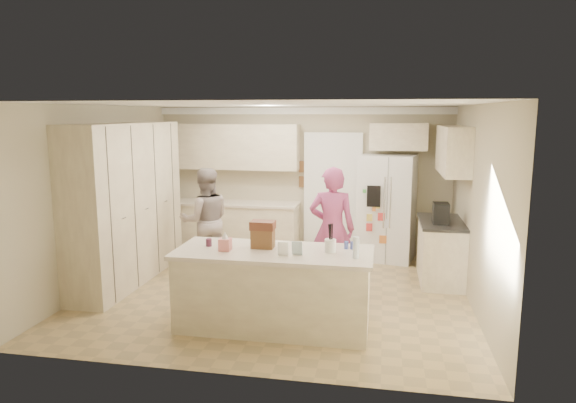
% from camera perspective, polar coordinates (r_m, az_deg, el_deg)
% --- Properties ---
extents(floor, '(5.20, 4.60, 0.02)m').
position_cam_1_polar(floor, '(7.29, -1.29, -10.24)').
color(floor, tan).
rests_on(floor, ground).
extents(ceiling, '(5.20, 4.60, 0.02)m').
position_cam_1_polar(ceiling, '(6.86, -1.38, 10.80)').
color(ceiling, white).
rests_on(ceiling, wall_back).
extents(wall_back, '(5.20, 0.02, 2.60)m').
position_cam_1_polar(wall_back, '(9.20, 1.62, 2.36)').
color(wall_back, '#B4AA8C').
rests_on(wall_back, ground).
extents(wall_front, '(5.20, 0.02, 2.60)m').
position_cam_1_polar(wall_front, '(4.77, -7.06, -4.70)').
color(wall_front, '#B4AA8C').
rests_on(wall_front, ground).
extents(wall_left, '(0.02, 4.60, 2.60)m').
position_cam_1_polar(wall_left, '(7.91, -20.18, 0.54)').
color(wall_left, '#B4AA8C').
rests_on(wall_left, ground).
extents(wall_right, '(0.02, 4.60, 2.60)m').
position_cam_1_polar(wall_right, '(6.92, 20.34, -0.72)').
color(wall_right, '#B4AA8C').
rests_on(wall_right, ground).
extents(crown_back, '(5.20, 0.08, 0.12)m').
position_cam_1_polar(crown_back, '(9.08, 1.60, 10.04)').
color(crown_back, white).
rests_on(crown_back, wall_back).
extents(pantry_bank, '(0.60, 2.60, 2.35)m').
position_cam_1_polar(pantry_bank, '(7.95, -17.47, -0.18)').
color(pantry_bank, '#F0E4BF').
rests_on(pantry_bank, floor).
extents(back_base_cab, '(2.20, 0.60, 0.88)m').
position_cam_1_polar(back_base_cab, '(9.30, -5.73, -2.99)').
color(back_base_cab, '#F0E4BF').
rests_on(back_base_cab, floor).
extents(back_countertop, '(2.24, 0.63, 0.04)m').
position_cam_1_polar(back_countertop, '(9.20, -5.80, -0.21)').
color(back_countertop, silver).
rests_on(back_countertop, back_base_cab).
extents(back_upper_cab, '(2.20, 0.35, 0.80)m').
position_cam_1_polar(back_upper_cab, '(9.22, -5.67, 6.07)').
color(back_upper_cab, '#F0E4BF').
rests_on(back_upper_cab, wall_back).
extents(doorway_opening, '(0.90, 0.06, 2.10)m').
position_cam_1_polar(doorway_opening, '(9.14, 4.99, 0.69)').
color(doorway_opening, black).
rests_on(doorway_opening, floor).
extents(doorway_casing, '(1.02, 0.03, 2.22)m').
position_cam_1_polar(doorway_casing, '(9.11, 4.97, 0.66)').
color(doorway_casing, white).
rests_on(doorway_casing, floor).
extents(wall_frame_upper, '(0.15, 0.02, 0.20)m').
position_cam_1_polar(wall_frame_upper, '(9.13, 1.71, 3.88)').
color(wall_frame_upper, brown).
rests_on(wall_frame_upper, wall_back).
extents(wall_frame_lower, '(0.15, 0.02, 0.20)m').
position_cam_1_polar(wall_frame_lower, '(9.16, 1.70, 2.20)').
color(wall_frame_lower, brown).
rests_on(wall_frame_lower, wall_back).
extents(refrigerator, '(1.02, 0.86, 1.80)m').
position_cam_1_polar(refrigerator, '(8.89, 10.92, -0.69)').
color(refrigerator, white).
rests_on(refrigerator, floor).
extents(fridge_seam, '(0.02, 0.02, 1.78)m').
position_cam_1_polar(fridge_seam, '(8.54, 10.93, -1.11)').
color(fridge_seam, gray).
rests_on(fridge_seam, refrigerator).
extents(fridge_dispenser, '(0.22, 0.03, 0.35)m').
position_cam_1_polar(fridge_dispenser, '(8.49, 9.50, 0.58)').
color(fridge_dispenser, black).
rests_on(fridge_dispenser, refrigerator).
extents(fridge_handle_l, '(0.02, 0.02, 0.85)m').
position_cam_1_polar(fridge_handle_l, '(8.50, 10.62, -0.13)').
color(fridge_handle_l, silver).
rests_on(fridge_handle_l, refrigerator).
extents(fridge_handle_r, '(0.02, 0.02, 0.85)m').
position_cam_1_polar(fridge_handle_r, '(8.50, 11.30, -0.15)').
color(fridge_handle_r, silver).
rests_on(fridge_handle_r, refrigerator).
extents(over_fridge_cab, '(0.95, 0.35, 0.45)m').
position_cam_1_polar(over_fridge_cab, '(8.84, 12.15, 7.05)').
color(over_fridge_cab, '#F0E4BF').
rests_on(over_fridge_cab, wall_back).
extents(right_base_cab, '(0.60, 1.20, 0.88)m').
position_cam_1_polar(right_base_cab, '(8.02, 16.60, -5.42)').
color(right_base_cab, '#F0E4BF').
rests_on(right_base_cab, floor).
extents(right_countertop, '(0.63, 1.24, 0.04)m').
position_cam_1_polar(right_countertop, '(7.92, 16.69, -2.20)').
color(right_countertop, '#2D2B28').
rests_on(right_countertop, right_base_cab).
extents(right_upper_cab, '(0.35, 1.50, 0.70)m').
position_cam_1_polar(right_upper_cab, '(7.99, 17.87, 5.45)').
color(right_upper_cab, '#F0E4BF').
rests_on(right_upper_cab, wall_right).
extents(coffee_maker, '(0.22, 0.28, 0.30)m').
position_cam_1_polar(coffee_maker, '(7.69, 16.60, -1.26)').
color(coffee_maker, black).
rests_on(coffee_maker, right_countertop).
extents(island_base, '(2.20, 0.90, 0.88)m').
position_cam_1_polar(island_base, '(6.09, -1.59, -9.86)').
color(island_base, '#F0E4BF').
rests_on(island_base, floor).
extents(island_top, '(2.28, 0.96, 0.05)m').
position_cam_1_polar(island_top, '(5.95, -1.61, -5.68)').
color(island_top, silver).
rests_on(island_top, island_base).
extents(utensil_crock, '(0.13, 0.13, 0.15)m').
position_cam_1_polar(utensil_crock, '(5.88, 4.72, -4.91)').
color(utensil_crock, white).
rests_on(utensil_crock, island_top).
extents(tissue_box, '(0.13, 0.13, 0.14)m').
position_cam_1_polar(tissue_box, '(5.97, -7.00, -4.76)').
color(tissue_box, '#EC8380').
rests_on(tissue_box, island_top).
extents(tissue_plume, '(0.08, 0.08, 0.08)m').
position_cam_1_polar(tissue_plume, '(5.94, -7.02, -3.73)').
color(tissue_plume, white).
rests_on(tissue_plume, tissue_box).
extents(dollhouse_body, '(0.26, 0.18, 0.22)m').
position_cam_1_polar(dollhouse_body, '(6.04, -2.81, -4.13)').
color(dollhouse_body, brown).
rests_on(dollhouse_body, island_top).
extents(dollhouse_roof, '(0.28, 0.20, 0.10)m').
position_cam_1_polar(dollhouse_roof, '(6.01, -2.82, -2.65)').
color(dollhouse_roof, '#592D1E').
rests_on(dollhouse_roof, dollhouse_body).
extents(jam_jar, '(0.07, 0.07, 0.09)m').
position_cam_1_polar(jam_jar, '(6.19, -8.79, -4.52)').
color(jam_jar, '#59263F').
rests_on(jam_jar, island_top).
extents(greeting_card_a, '(0.12, 0.06, 0.16)m').
position_cam_1_polar(greeting_card_a, '(5.71, -0.56, -5.27)').
color(greeting_card_a, white).
rests_on(greeting_card_a, island_top).
extents(greeting_card_b, '(0.12, 0.05, 0.16)m').
position_cam_1_polar(greeting_card_b, '(5.73, 1.02, -5.21)').
color(greeting_card_b, silver).
rests_on(greeting_card_b, island_top).
extents(water_bottle, '(0.07, 0.07, 0.24)m').
position_cam_1_polar(water_bottle, '(5.65, 7.56, -5.09)').
color(water_bottle, silver).
rests_on(water_bottle, island_top).
extents(shaker_salt, '(0.05, 0.05, 0.09)m').
position_cam_1_polar(shaker_salt, '(6.03, 6.49, -4.84)').
color(shaker_salt, '#4253AB').
rests_on(shaker_salt, island_top).
extents(shaker_pepper, '(0.05, 0.05, 0.09)m').
position_cam_1_polar(shaker_pepper, '(6.03, 7.16, -4.87)').
color(shaker_pepper, '#4253AB').
rests_on(shaker_pepper, island_top).
extents(teen_boy, '(1.00, 0.91, 1.66)m').
position_cam_1_polar(teen_boy, '(8.14, -9.15, -2.11)').
color(teen_boy, gray).
rests_on(teen_boy, floor).
extents(teen_girl, '(0.66, 0.44, 1.77)m').
position_cam_1_polar(teen_girl, '(7.23, 4.91, -3.08)').
color(teen_girl, '#A74266').
rests_on(teen_girl, floor).
extents(fridge_magnets, '(0.76, 0.02, 1.44)m').
position_cam_1_polar(fridge_magnets, '(8.54, 10.93, -1.12)').
color(fridge_magnets, tan).
rests_on(fridge_magnets, refrigerator).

